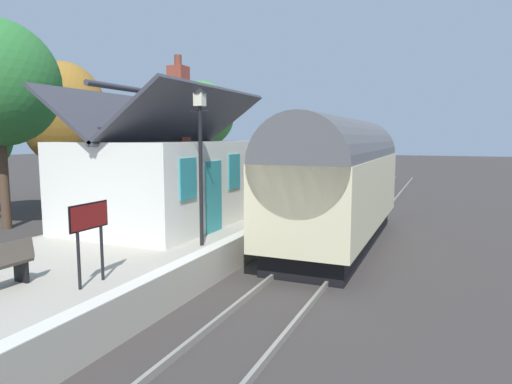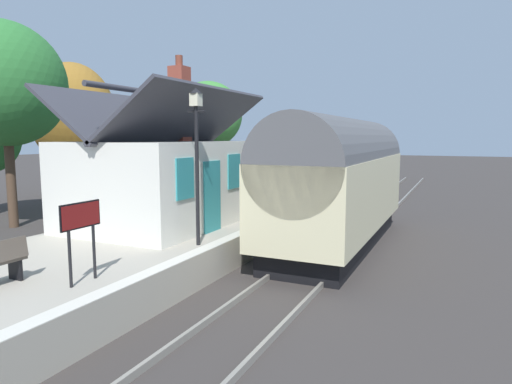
{
  "view_description": "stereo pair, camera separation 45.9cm",
  "coord_description": "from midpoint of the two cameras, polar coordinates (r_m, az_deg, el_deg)",
  "views": [
    {
      "loc": [
        -15.51,
        -4.16,
        3.67
      ],
      "look_at": [
        -2.16,
        1.5,
        1.88
      ],
      "focal_mm": 31.24,
      "sensor_mm": 36.0,
      "label": 1
    },
    {
      "loc": [
        -15.32,
        -4.58,
        3.67
      ],
      "look_at": [
        -2.16,
        1.5,
        1.88
      ],
      "focal_mm": 31.24,
      "sensor_mm": 36.0,
      "label": 2
    }
  ],
  "objects": [
    {
      "name": "tree_behind_building",
      "position": [
        20.53,
        -28.95,
        11.98
      ],
      "size": [
        5.02,
        4.31,
        8.22
      ],
      "color": "#4C3828",
      "rests_on": "ground"
    },
    {
      "name": "lamp_post_platform",
      "position": [
        11.41,
        -6.48,
        6.9
      ],
      "size": [
        0.32,
        0.5,
        4.01
      ],
      "color": "black",
      "rests_on": "platform"
    },
    {
      "name": "rail_near",
      "position": [
        16.06,
        14.39,
        -6.14
      ],
      "size": [
        52.0,
        0.08,
        0.14
      ],
      "primitive_type": "cube",
      "color": "gray",
      "rests_on": "ground"
    },
    {
      "name": "planter_by_door",
      "position": [
        18.47,
        -0.18,
        -0.21
      ],
      "size": [
        0.61,
        0.61,
        0.82
      ],
      "color": "teal",
      "rests_on": "platform"
    },
    {
      "name": "train",
      "position": [
        15.23,
        11.52,
        1.42
      ],
      "size": [
        9.7,
        2.73,
        4.32
      ],
      "color": "black",
      "rests_on": "ground"
    },
    {
      "name": "bench_by_lamp",
      "position": [
        22.85,
        5.83,
        1.19
      ],
      "size": [
        1.41,
        0.47,
        0.88
      ],
      "color": "brown",
      "rests_on": "platform"
    },
    {
      "name": "planter_under_sign",
      "position": [
        27.53,
        3.37,
        2.26
      ],
      "size": [
        0.71,
        0.71,
        0.92
      ],
      "color": "black",
      "rests_on": "platform"
    },
    {
      "name": "tree_far_right",
      "position": [
        28.05,
        -21.99,
        9.13
      ],
      "size": [
        4.6,
        4.91,
        7.92
      ],
      "color": "#4C3828",
      "rests_on": "ground"
    },
    {
      "name": "planter_bench_left",
      "position": [
        27.61,
        8.37,
        2.02
      ],
      "size": [
        0.49,
        0.49,
        0.76
      ],
      "color": "gray",
      "rests_on": "platform"
    },
    {
      "name": "ground_plane",
      "position": [
        16.43,
        8.79,
        -5.95
      ],
      "size": [
        160.0,
        160.0,
        0.0
      ],
      "primitive_type": "plane",
      "color": "#383330"
    },
    {
      "name": "platform_edge_coping",
      "position": [
        16.61,
        4.93,
        -2.62
      ],
      "size": [
        32.0,
        0.36,
        0.02
      ],
      "primitive_type": "cube",
      "color": "beige",
      "rests_on": "platform"
    },
    {
      "name": "planter_bench_right",
      "position": [
        26.47,
        2.07,
        1.89
      ],
      "size": [
        0.61,
        0.61,
        0.85
      ],
      "color": "gray",
      "rests_on": "platform"
    },
    {
      "name": "tree_distant",
      "position": [
        33.56,
        -5.79,
        9.78
      ],
      "size": [
        4.73,
        5.17,
        7.76
      ],
      "color": "#4C3828",
      "rests_on": "ground"
    },
    {
      "name": "bench_near_building",
      "position": [
        20.11,
        3.22,
        0.42
      ],
      "size": [
        1.41,
        0.47,
        0.88
      ],
      "color": "brown",
      "rests_on": "platform"
    },
    {
      "name": "rail_far",
      "position": [
        16.37,
        9.4,
        -5.76
      ],
      "size": [
        52.0,
        0.08,
        0.14
      ],
      "primitive_type": "cube",
      "color": "gray",
      "rests_on": "ground"
    },
    {
      "name": "tree_far_left",
      "position": [
        30.14,
        -7.93,
        8.4
      ],
      "size": [
        2.81,
        2.81,
        6.07
      ],
      "color": "#4C3828",
      "rests_on": "ground"
    },
    {
      "name": "bench_platform_end",
      "position": [
        26.19,
        8.17,
        1.9
      ],
      "size": [
        1.4,
        0.44,
        0.88
      ],
      "color": "brown",
      "rests_on": "platform"
    },
    {
      "name": "station_building",
      "position": [
        14.56,
        -10.99,
        1.72
      ],
      "size": [
        6.21,
        4.37,
        5.49
      ],
      "color": "silver",
      "rests_on": "platform"
    },
    {
      "name": "station_sign_board",
      "position": [
        9.01,
        -20.17,
        -3.65
      ],
      "size": [
        0.96,
        0.06,
        1.57
      ],
      "color": "black",
      "rests_on": "platform"
    },
    {
      "name": "planter_corner_building",
      "position": [
        18.53,
        2.45,
        -0.01
      ],
      "size": [
        0.65,
        0.65,
        0.98
      ],
      "color": "black",
      "rests_on": "platform"
    },
    {
      "name": "platform",
      "position": [
        17.69,
        -2.81,
        -3.49
      ],
      "size": [
        32.0,
        5.41,
        0.88
      ],
      "primitive_type": "cube",
      "color": "#A39B8C",
      "rests_on": "ground"
    }
  ]
}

